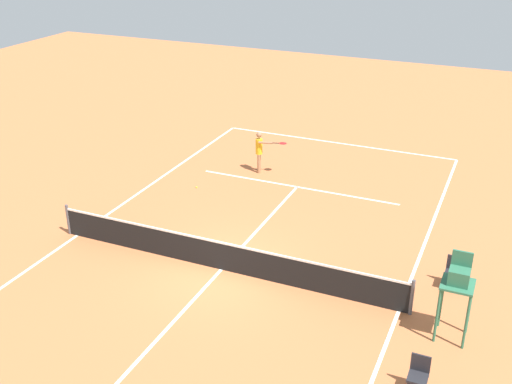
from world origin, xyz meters
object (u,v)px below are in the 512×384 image
umpire_chair (458,283)px  courtside_chair_near (419,374)px  player_serving (260,149)px  tennis_ball (197,187)px  courtside_chair_mid (453,271)px

umpire_chair → courtside_chair_near: bearing=80.2°
player_serving → tennis_ball: player_serving is taller
tennis_ball → courtside_chair_mid: 10.60m
courtside_chair_mid → tennis_ball: bearing=-17.5°
umpire_chair → courtside_chair_mid: umpire_chair is taller
player_serving → courtside_chair_near: bearing=21.9°
tennis_ball → umpire_chair: (-10.38, 5.56, 1.57)m
player_serving → tennis_ball: (1.65, 2.48, -1.00)m
courtside_chair_near → courtside_chair_mid: bearing=-91.5°
tennis_ball → courtside_chair_near: bearing=141.4°
tennis_ball → umpire_chair: bearing=151.8°
player_serving → courtside_chair_mid: 10.18m
player_serving → umpire_chair: bearing=30.7°
player_serving → tennis_ball: bearing=-50.4°
courtside_chair_near → courtside_chair_mid: same height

